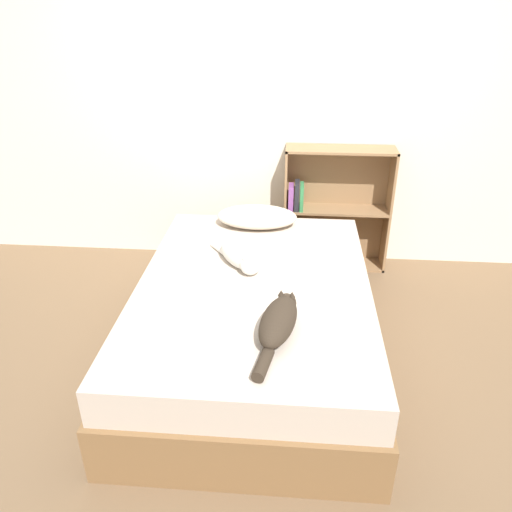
% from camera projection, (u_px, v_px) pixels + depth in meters
% --- Properties ---
extents(ground_plane, '(8.00, 8.00, 0.00)m').
position_uv_depth(ground_plane, '(254.00, 354.00, 3.31)').
color(ground_plane, brown).
extents(wall_back, '(8.00, 0.06, 2.50)m').
position_uv_depth(wall_back, '(269.00, 115.00, 4.04)').
color(wall_back, silver).
rests_on(wall_back, ground_plane).
extents(bed, '(1.46, 2.10, 0.56)m').
position_uv_depth(bed, '(254.00, 320.00, 3.18)').
color(bed, brown).
rests_on(bed, ground_plane).
extents(pillow, '(0.60, 0.35, 0.15)m').
position_uv_depth(pillow, '(257.00, 217.00, 3.77)').
color(pillow, beige).
rests_on(pillow, bed).
extents(cat_light, '(0.38, 0.45, 0.16)m').
position_uv_depth(cat_light, '(240.00, 256.00, 3.20)').
color(cat_light, white).
rests_on(cat_light, bed).
extents(cat_dark, '(0.26, 0.63, 0.15)m').
position_uv_depth(cat_dark, '(278.00, 321.00, 2.56)').
color(cat_dark, '#33281E').
rests_on(cat_dark, bed).
extents(bookshelf, '(0.88, 0.26, 1.04)m').
position_uv_depth(bookshelf, '(333.00, 206.00, 4.22)').
color(bookshelf, '#8E6B47').
rests_on(bookshelf, ground_plane).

